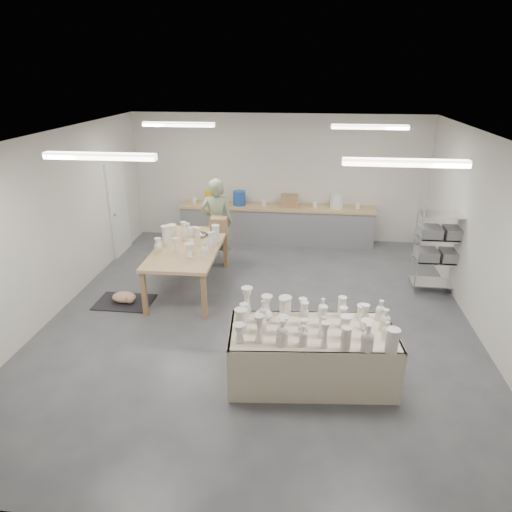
# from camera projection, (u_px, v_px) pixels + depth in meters

# --- Properties ---
(room) EXTENTS (8.00, 8.02, 3.00)m
(room) POSITION_uv_depth(u_px,v_px,m) (254.00, 198.00, 7.13)
(room) COLOR #424449
(room) RESTS_ON ground
(back_counter) EXTENTS (4.60, 0.60, 1.24)m
(back_counter) POSITION_uv_depth(u_px,v_px,m) (276.00, 223.00, 11.02)
(back_counter) COLOR tan
(back_counter) RESTS_ON ground
(wire_shelf) EXTENTS (0.88, 0.48, 1.80)m
(wire_shelf) POSITION_uv_depth(u_px,v_px,m) (440.00, 245.00, 8.41)
(wire_shelf) COLOR silver
(wire_shelf) RESTS_ON ground
(drying_table) EXTENTS (2.26, 1.23, 1.14)m
(drying_table) POSITION_uv_depth(u_px,v_px,m) (311.00, 352.00, 6.06)
(drying_table) COLOR olive
(drying_table) RESTS_ON ground
(work_table) EXTENTS (1.20, 2.35, 1.24)m
(work_table) POSITION_uv_depth(u_px,v_px,m) (191.00, 244.00, 8.56)
(work_table) COLOR tan
(work_table) RESTS_ON ground
(rug) EXTENTS (1.00, 0.70, 0.02)m
(rug) POSITION_uv_depth(u_px,v_px,m) (125.00, 302.00, 8.26)
(rug) COLOR black
(rug) RESTS_ON ground
(cat) EXTENTS (0.47, 0.36, 0.19)m
(cat) POSITION_uv_depth(u_px,v_px,m) (125.00, 297.00, 8.20)
(cat) COLOR white
(cat) RESTS_ON rug
(potter) EXTENTS (0.75, 0.56, 1.89)m
(potter) POSITION_uv_depth(u_px,v_px,m) (217.00, 223.00, 9.53)
(potter) COLOR gray
(potter) RESTS_ON ground
(red_stool) EXTENTS (0.39, 0.39, 0.33)m
(red_stool) POSITION_uv_depth(u_px,v_px,m) (220.00, 247.00, 10.02)
(red_stool) COLOR red
(red_stool) RESTS_ON ground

